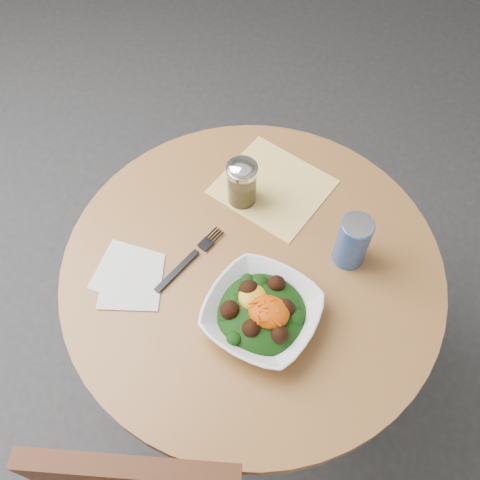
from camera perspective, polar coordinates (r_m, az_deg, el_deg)
The scene contains 8 objects.
ground at distance 1.94m, azimuth 0.89°, elevation -13.57°, with size 6.00×6.00×0.00m, color #303033.
table at distance 1.43m, azimuth 1.18°, elevation -6.63°, with size 0.90×0.90×0.75m.
cloth_napkin at distance 1.38m, azimuth 3.50°, elevation 5.69°, with size 0.26×0.24×0.00m, color #F9AE0D.
paper_napkins at distance 1.26m, azimuth -11.74°, elevation -3.87°, with size 0.19×0.19×0.00m.
salad_bowl at distance 1.17m, azimuth 2.35°, elevation -7.76°, with size 0.28×0.28×0.09m.
fork at distance 1.26m, azimuth -5.20°, elevation -1.85°, with size 0.09×0.21×0.00m.
spice_shaker at distance 1.31m, azimuth 0.21°, elevation 6.17°, with size 0.08×0.08×0.14m.
beverage_can at distance 1.23m, azimuth 11.92°, elevation -0.13°, with size 0.07×0.07×0.14m.
Camera 1 is at (0.19, -0.58, 1.85)m, focal length 40.00 mm.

